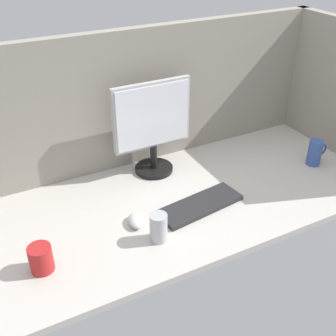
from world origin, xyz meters
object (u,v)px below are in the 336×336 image
Objects in this scene: keyboard at (200,205)px; mug_ceramic_blue at (315,152)px; mug_red_plastic at (41,259)px; mug_steel at (159,227)px; mouse at (135,221)px; monitor at (152,125)px.

keyboard is 67.45cm from mug_ceramic_blue.
mug_red_plastic is (-66.46, -5.40, 3.95)cm from keyboard.
mug_red_plastic reaches higher than keyboard.
mug_steel is 92.28cm from mug_ceramic_blue.
keyboard is 28.42cm from mouse.
monitor is 4.40× the size of mug_red_plastic.
mug_red_plastic is at bearing -175.81° from mug_ceramic_blue.
mug_red_plastic is 0.78× the size of mug_ceramic_blue.
mug_steel is (-19.53, -45.45, -17.96)cm from monitor.
mug_steel is at bearing -171.06° from mug_ceramic_blue.
monitor is 46.50cm from mouse.
keyboard is 3.25× the size of mug_steel.
mug_ceramic_blue is (133.55, 9.78, 1.46)cm from mug_red_plastic.
monitor is at bearing 156.52° from mug_ceramic_blue.
monitor is 3.83× the size of mug_steel.
mug_red_plastic is 133.92cm from mug_ceramic_blue.
mouse is (-28.34, 2.11, 0.70)cm from keyboard.
mug_steel is at bearing -113.25° from monitor.
mug_ceramic_blue reaches higher than mouse.
monitor reaches higher than mouse.
mug_ceramic_blue is at bearing 4.19° from mug_red_plastic.
keyboard is 3.85× the size of mouse.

